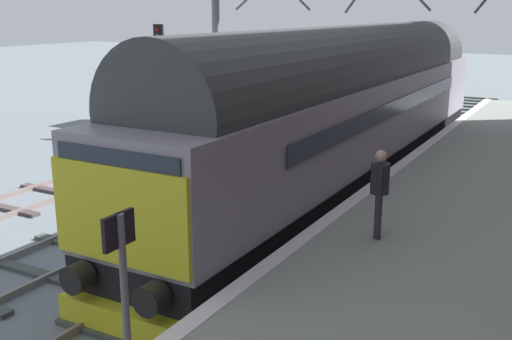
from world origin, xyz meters
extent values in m
plane|color=slate|center=(0.00, 0.00, 0.00)|extent=(140.00, 140.00, 0.00)
cube|color=gray|center=(-0.72, 0.00, 0.07)|extent=(0.07, 60.00, 0.15)
cube|color=gray|center=(0.72, 0.00, 0.07)|extent=(0.07, 60.00, 0.15)
cube|color=#404842|center=(0.00, -1.80, 0.04)|extent=(2.50, 0.26, 0.09)
cube|color=#404842|center=(0.00, -0.60, 0.04)|extent=(2.50, 0.26, 0.09)
cube|color=#404842|center=(0.00, 0.60, 0.04)|extent=(2.50, 0.26, 0.09)
cube|color=#404842|center=(0.00, 1.80, 0.04)|extent=(2.50, 0.26, 0.09)
cube|color=#404842|center=(0.00, 3.00, 0.04)|extent=(2.50, 0.26, 0.09)
cube|color=#404842|center=(0.00, 4.20, 0.04)|extent=(2.50, 0.26, 0.09)
cube|color=#404842|center=(0.00, 5.40, 0.04)|extent=(2.50, 0.26, 0.09)
cube|color=#404842|center=(0.00, 6.60, 0.04)|extent=(2.50, 0.26, 0.09)
cube|color=#404842|center=(0.00, 7.80, 0.04)|extent=(2.50, 0.26, 0.09)
cube|color=#404842|center=(0.00, 9.00, 0.04)|extent=(2.50, 0.26, 0.09)
cube|color=#404842|center=(0.00, 10.20, 0.04)|extent=(2.50, 0.26, 0.09)
cube|color=#404842|center=(0.00, 11.40, 0.04)|extent=(2.50, 0.26, 0.09)
cube|color=#404842|center=(0.00, 12.60, 0.04)|extent=(2.50, 0.26, 0.09)
cube|color=#404842|center=(0.00, 13.80, 0.04)|extent=(2.50, 0.26, 0.09)
cube|color=#404842|center=(0.00, 15.00, 0.04)|extent=(2.50, 0.26, 0.09)
cube|color=#404842|center=(0.00, 16.20, 0.04)|extent=(2.50, 0.26, 0.09)
cube|color=#404842|center=(0.00, 17.40, 0.04)|extent=(2.50, 0.26, 0.09)
cube|color=#404842|center=(0.00, 18.60, 0.04)|extent=(2.50, 0.26, 0.09)
cube|color=#404842|center=(0.00, 19.80, 0.04)|extent=(2.50, 0.26, 0.09)
cube|color=#404842|center=(0.00, 21.00, 0.04)|extent=(2.50, 0.26, 0.09)
cube|color=#404842|center=(0.00, 22.20, 0.04)|extent=(2.50, 0.26, 0.09)
cube|color=#404842|center=(0.00, 23.40, 0.04)|extent=(2.50, 0.26, 0.09)
cube|color=#404842|center=(0.00, 24.60, 0.04)|extent=(2.50, 0.26, 0.09)
cube|color=#404842|center=(0.00, 25.80, 0.04)|extent=(2.50, 0.26, 0.09)
cube|color=#404842|center=(0.00, 27.00, 0.04)|extent=(2.50, 0.26, 0.09)
cube|color=#404842|center=(0.00, 28.20, 0.04)|extent=(2.50, 0.26, 0.09)
cube|color=#404842|center=(0.00, 29.40, 0.04)|extent=(2.50, 0.26, 0.09)
cube|color=gray|center=(-4.10, 0.00, 0.07)|extent=(0.07, 60.00, 0.15)
cube|color=gray|center=(-2.66, 0.00, 0.07)|extent=(0.07, 60.00, 0.15)
cube|color=#414844|center=(-3.38, -0.71, 0.04)|extent=(2.50, 0.26, 0.09)
cube|color=#414844|center=(-3.38, 0.71, 0.04)|extent=(2.50, 0.26, 0.09)
cube|color=#414844|center=(-3.38, 2.14, 0.04)|extent=(2.50, 0.26, 0.09)
cube|color=#414844|center=(-3.38, 3.57, 0.04)|extent=(2.50, 0.26, 0.09)
cube|color=#414844|center=(-3.38, 5.00, 0.04)|extent=(2.50, 0.26, 0.09)
cube|color=#414844|center=(-3.38, 6.43, 0.04)|extent=(2.50, 0.26, 0.09)
cube|color=#414844|center=(-3.38, 7.86, 0.04)|extent=(2.50, 0.26, 0.09)
cube|color=#414844|center=(-3.38, 9.29, 0.04)|extent=(2.50, 0.26, 0.09)
cube|color=#414844|center=(-3.38, 10.71, 0.04)|extent=(2.50, 0.26, 0.09)
cube|color=#414844|center=(-3.38, 12.14, 0.04)|extent=(2.50, 0.26, 0.09)
cube|color=#414844|center=(-3.38, 13.57, 0.04)|extent=(2.50, 0.26, 0.09)
cube|color=#414844|center=(-3.38, 15.00, 0.04)|extent=(2.50, 0.26, 0.09)
cube|color=#414844|center=(-3.38, 16.43, 0.04)|extent=(2.50, 0.26, 0.09)
cube|color=#414844|center=(-3.38, 17.86, 0.04)|extent=(2.50, 0.26, 0.09)
cube|color=#414844|center=(-3.38, 19.29, 0.04)|extent=(2.50, 0.26, 0.09)
cube|color=#414844|center=(-3.38, 20.71, 0.04)|extent=(2.50, 0.26, 0.09)
cube|color=#414844|center=(-3.38, 22.14, 0.04)|extent=(2.50, 0.26, 0.09)
cube|color=#414844|center=(-3.38, 23.57, 0.04)|extent=(2.50, 0.26, 0.09)
cube|color=#414844|center=(-3.38, 25.00, 0.04)|extent=(2.50, 0.26, 0.09)
cube|color=#414844|center=(-3.38, 26.43, 0.04)|extent=(2.50, 0.26, 0.09)
cube|color=#414844|center=(-3.38, 27.86, 0.04)|extent=(2.50, 0.26, 0.09)
cube|color=#414844|center=(-3.38, 29.29, 0.04)|extent=(2.50, 0.26, 0.09)
cube|color=#463A3B|center=(-7.09, 1.71, 0.04)|extent=(2.50, 0.26, 0.09)
cube|color=#463A3B|center=(-7.09, 3.43, 0.04)|extent=(2.50, 0.26, 0.09)
cube|color=#463A3B|center=(-7.09, 5.14, 0.04)|extent=(2.50, 0.26, 0.09)
cube|color=#463A3B|center=(-7.09, 6.86, 0.04)|extent=(2.50, 0.26, 0.09)
cube|color=#463A3B|center=(-7.09, 8.57, 0.04)|extent=(2.50, 0.26, 0.09)
cube|color=#463A3B|center=(-7.09, 10.29, 0.04)|extent=(2.50, 0.26, 0.09)
cube|color=#463A3B|center=(-7.09, 12.00, 0.04)|extent=(2.50, 0.26, 0.09)
cube|color=#463A3B|center=(-7.09, 13.71, 0.04)|extent=(2.50, 0.26, 0.09)
cube|color=#463A3B|center=(-7.09, 15.43, 0.04)|extent=(2.50, 0.26, 0.09)
cube|color=#463A3B|center=(-7.09, 17.14, 0.04)|extent=(2.50, 0.26, 0.09)
cube|color=#463A3B|center=(-7.09, 18.86, 0.04)|extent=(2.50, 0.26, 0.09)
cube|color=#463A3B|center=(-7.09, 20.57, 0.04)|extent=(2.50, 0.26, 0.09)
cube|color=#463A3B|center=(-7.09, 22.29, 0.04)|extent=(2.50, 0.26, 0.09)
cube|color=#463A3B|center=(-7.09, 24.00, 0.04)|extent=(2.50, 0.26, 0.09)
cube|color=#463A3B|center=(-7.09, 25.71, 0.04)|extent=(2.50, 0.26, 0.09)
cube|color=#463A3B|center=(-7.09, 27.43, 0.04)|extent=(2.50, 0.26, 0.09)
cube|color=#463A3B|center=(-7.09, 29.14, 0.04)|extent=(2.50, 0.26, 0.09)
cube|color=gray|center=(3.60, 0.00, 0.50)|extent=(4.00, 44.00, 1.00)
cube|color=white|center=(1.75, 0.00, 1.00)|extent=(0.30, 44.00, 0.01)
cube|color=black|center=(0.00, 8.29, 0.82)|extent=(2.56, 19.69, 0.60)
cube|color=gray|center=(0.00, 8.29, 2.17)|extent=(2.70, 19.69, 2.10)
cylinder|color=#373C3D|center=(0.00, 8.29, 3.40)|extent=(2.56, 18.12, 2.57)
cube|color=yellow|center=(0.00, -1.60, 2.02)|extent=(2.65, 0.08, 1.58)
cube|color=#232D3D|center=(0.00, -1.58, 2.75)|extent=(2.38, 0.04, 0.64)
cube|color=#232D3D|center=(1.37, 8.29, 2.47)|extent=(0.04, 13.78, 0.44)
cylinder|color=black|center=(-0.75, -1.81, 0.92)|extent=(0.48, 0.35, 0.48)
cylinder|color=black|center=(0.75, -1.81, 0.92)|extent=(0.48, 0.35, 0.48)
cube|color=yellow|center=(0.00, -1.66, 0.29)|extent=(2.43, 0.36, 0.47)
cylinder|color=black|center=(0.00, 0.29, 0.52)|extent=(1.64, 1.04, 1.04)
cylinder|color=black|center=(0.00, 1.39, 0.52)|extent=(1.64, 1.04, 1.04)
cylinder|color=black|center=(0.00, 2.49, 0.52)|extent=(1.64, 1.04, 1.04)
cylinder|color=black|center=(0.00, 14.08, 0.52)|extent=(1.64, 1.04, 1.04)
cylinder|color=black|center=(0.00, 15.18, 0.52)|extent=(1.64, 1.04, 1.04)
cylinder|color=black|center=(0.00, 16.28, 0.52)|extent=(1.64, 1.04, 1.04)
cylinder|color=gray|center=(-9.31, 11.39, 2.28)|extent=(0.14, 0.14, 4.55)
cube|color=black|center=(-9.31, 11.33, 3.92)|extent=(0.44, 0.10, 1.27)
cylinder|color=#500807|center=(-9.31, 11.27, 4.35)|extent=(0.20, 0.06, 0.20)
cylinder|color=#50504E|center=(-9.31, 11.27, 4.07)|extent=(0.20, 0.06, 0.20)
cylinder|color=green|center=(-9.31, 11.27, 3.79)|extent=(0.20, 0.06, 0.20)
cylinder|color=#53470A|center=(-9.31, 11.27, 3.51)|extent=(0.20, 0.06, 0.20)
cylinder|color=slate|center=(2.12, -3.86, 2.05)|extent=(0.08, 0.08, 2.09)
cube|color=black|center=(2.09, -3.86, 2.92)|extent=(0.05, 0.44, 0.36)
cube|color=white|center=(2.06, -3.86, 2.92)|extent=(0.01, 0.20, 0.24)
cylinder|color=#342C33|center=(2.95, 1.98, 1.43)|extent=(0.13, 0.13, 0.84)
cylinder|color=#342C33|center=(2.89, 2.17, 1.43)|extent=(0.13, 0.13, 0.84)
cylinder|color=#28242E|center=(2.92, 2.07, 2.13)|extent=(0.43, 0.43, 0.56)
sphere|color=tan|center=(2.92, 2.07, 2.54)|extent=(0.22, 0.22, 0.22)
cylinder|color=#28242E|center=(2.99, 1.87, 2.13)|extent=(0.09, 0.09, 0.52)
cylinder|color=#28242E|center=(2.85, 2.27, 2.13)|extent=(0.09, 0.09, 0.52)
cylinder|color=slate|center=(-9.49, 15.79, 3.07)|extent=(0.36, 0.36, 6.15)
camera|label=1|loc=(6.10, -8.16, 5.06)|focal=42.29mm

